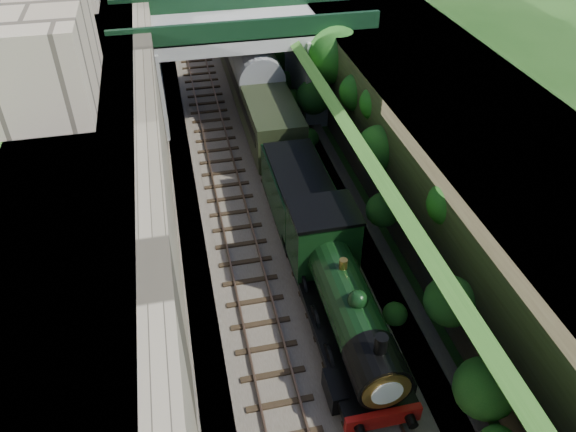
{
  "coord_description": "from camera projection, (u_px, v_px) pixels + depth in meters",
  "views": [
    {
      "loc": [
        -4.32,
        -10.98,
        18.01
      ],
      "look_at": [
        0.0,
        8.3,
        2.77
      ],
      "focal_mm": 35.0,
      "sensor_mm": 36.0,
      "label": 1
    }
  ],
  "objects": [
    {
      "name": "ground",
      "position": [
        338.0,
        414.0,
        20.24
      ],
      "size": [
        160.0,
        160.0,
        0.0
      ],
      "primitive_type": "plane",
      "color": "#1E4714",
      "rests_on": "ground"
    },
    {
      "name": "embankment_slope",
      "position": [
        338.0,
        115.0,
        32.67
      ],
      "size": [
        4.58,
        90.0,
        6.36
      ],
      "color": "#1E4714",
      "rests_on": "ground"
    },
    {
      "name": "track_left",
      "position": [
        216.0,
        141.0,
        35.19
      ],
      "size": [
        2.5,
        90.0,
        0.2
      ],
      "color": "black",
      "rests_on": "trackbed"
    },
    {
      "name": "road_bridge",
      "position": [
        249.0,
        54.0,
        36.45
      ],
      "size": [
        16.0,
        6.4,
        7.25
      ],
      "color": "gray",
      "rests_on": "ground"
    },
    {
      "name": "street_plateau_left",
      "position": [
        89.0,
        105.0,
        31.99
      ],
      "size": [
        6.0,
        90.0,
        7.0
      ],
      "primitive_type": "cube",
      "color": "#262628",
      "rests_on": "ground"
    },
    {
      "name": "building_near",
      "position": [
        42.0,
        51.0,
        23.91
      ],
      "size": [
        4.0,
        8.0,
        4.0
      ],
      "primitive_type": "cube",
      "color": "gray",
      "rests_on": "street_plateau_left"
    },
    {
      "name": "street_plateau_right",
      "position": [
        394.0,
        81.0,
        35.43
      ],
      "size": [
        8.0,
        90.0,
        6.25
      ],
      "primitive_type": "cube",
      "color": "#262628",
      "rests_on": "ground"
    },
    {
      "name": "trackbed",
      "position": [
        248.0,
        140.0,
        35.63
      ],
      "size": [
        10.0,
        90.0,
        0.2
      ],
      "primitive_type": "cube",
      "color": "#473F38",
      "rests_on": "ground"
    },
    {
      "name": "track_right",
      "position": [
        266.0,
        136.0,
        35.75
      ],
      "size": [
        2.5,
        90.0,
        0.2
      ],
      "color": "black",
      "rests_on": "trackbed"
    },
    {
      "name": "coach_middle",
      "position": [
        220.0,
        1.0,
        52.11
      ],
      "size": [
        2.9,
        18.0,
        3.7
      ],
      "color": "black",
      "rests_on": "trackbed"
    },
    {
      "name": "locomotive",
      "position": [
        342.0,
        296.0,
        22.25
      ],
      "size": [
        3.1,
        10.22,
        3.83
      ],
      "color": "black",
      "rests_on": "trackbed"
    },
    {
      "name": "coach_front",
      "position": [
        255.0,
        84.0,
        37.58
      ],
      "size": [
        2.9,
        18.0,
        3.7
      ],
      "color": "black",
      "rests_on": "trackbed"
    },
    {
      "name": "tender",
      "position": [
        299.0,
        196.0,
        28.11
      ],
      "size": [
        2.7,
        6.0,
        3.05
      ],
      "color": "black",
      "rests_on": "trackbed"
    },
    {
      "name": "retaining_wall",
      "position": [
        152.0,
        99.0,
        32.6
      ],
      "size": [
        1.0,
        90.0,
        7.0
      ],
      "primitive_type": "cube",
      "color": "#756B56",
      "rests_on": "ground"
    },
    {
      "name": "tree",
      "position": [
        336.0,
        56.0,
        34.75
      ],
      "size": [
        3.6,
        3.8,
        6.6
      ],
      "color": "black",
      "rests_on": "ground"
    }
  ]
}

